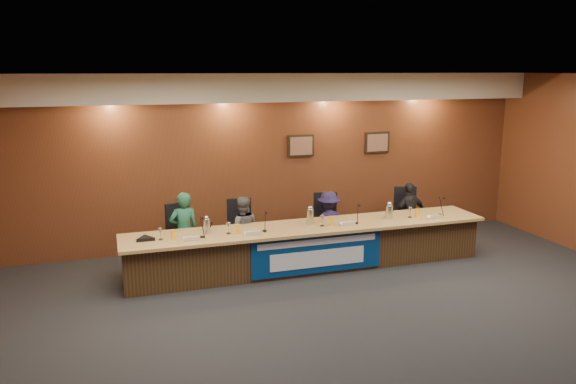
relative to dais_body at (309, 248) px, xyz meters
name	(u,v)px	position (x,y,z in m)	size (l,w,h in m)	color
floor	(372,329)	(0.00, -2.40, -0.35)	(10.00, 10.00, 0.00)	black
ceiling	(381,75)	(0.00, -2.40, 2.85)	(10.00, 8.00, 0.04)	silver
wall_back	(280,160)	(0.00, 1.60, 1.25)	(10.00, 0.04, 3.20)	#5B2E19
soffit	(284,87)	(0.00, 1.35, 2.60)	(10.00, 0.50, 0.50)	beige
dais_body	(309,248)	(0.00, 0.00, 0.00)	(6.00, 0.80, 0.70)	#3E2915
dais_top	(310,227)	(0.00, -0.05, 0.38)	(6.10, 0.95, 0.05)	#AD874A
banner	(318,254)	(0.00, -0.41, 0.03)	(2.20, 0.02, 0.65)	navy
banner_text_upper	(318,242)	(0.00, -0.43, 0.23)	(2.00, 0.01, 0.10)	silver
banner_text_lower	(318,259)	(0.00, -0.43, -0.05)	(1.60, 0.01, 0.28)	silver
wall_photo_left	(301,146)	(0.40, 1.57, 1.50)	(0.52, 0.04, 0.42)	black
wall_photo_right	(377,143)	(2.00, 1.57, 1.50)	(0.52, 0.04, 0.42)	black
panelist_a	(184,231)	(-1.98, 0.56, 0.31)	(0.48, 0.32, 1.32)	#1A563D
panelist_b	(242,230)	(-1.00, 0.56, 0.24)	(0.57, 0.45, 1.18)	#545459
panelist_c	(329,223)	(0.58, 0.56, 0.23)	(0.75, 0.43, 1.15)	#1B163B
panelist_d	(409,215)	(2.21, 0.56, 0.26)	(0.71, 0.30, 1.22)	black
office_chair_a	(184,240)	(-1.98, 0.66, 0.13)	(0.48, 0.48, 0.08)	black
office_chair_b	(241,235)	(-1.00, 0.66, 0.13)	(0.48, 0.48, 0.08)	black
office_chair_c	(326,227)	(0.58, 0.66, 0.13)	(0.48, 0.48, 0.08)	black
office_chair_d	(406,220)	(2.21, 0.66, 0.13)	(0.48, 0.48, 0.08)	black
nameplate_a	(192,238)	(-1.98, -0.32, 0.45)	(0.24, 0.06, 0.09)	white
microphone_a	(202,237)	(-1.80, -0.17, 0.41)	(0.07, 0.07, 0.02)	black
juice_glass_a	(173,235)	(-2.24, -0.14, 0.47)	(0.06, 0.06, 0.15)	#FFB115
water_glass_a	(160,234)	(-2.42, -0.10, 0.49)	(0.08, 0.08, 0.18)	silver
nameplate_b	(253,233)	(-1.04, -0.32, 0.45)	(0.24, 0.06, 0.09)	white
microphone_b	(265,231)	(-0.81, -0.15, 0.41)	(0.07, 0.07, 0.02)	black
juice_glass_b	(238,229)	(-1.24, -0.14, 0.47)	(0.06, 0.06, 0.15)	#FFB115
water_glass_b	(228,228)	(-1.38, -0.10, 0.49)	(0.08, 0.08, 0.18)	silver
nameplate_c	(349,223)	(0.60, -0.27, 0.45)	(0.24, 0.06, 0.09)	white
microphone_c	(356,223)	(0.78, -0.17, 0.41)	(0.07, 0.07, 0.02)	black
juice_glass_c	(331,221)	(0.34, -0.14, 0.47)	(0.06, 0.06, 0.15)	#FFB115
water_glass_c	(322,221)	(0.18, -0.14, 0.49)	(0.08, 0.08, 0.18)	silver
nameplate_d	(436,216)	(2.20, -0.33, 0.45)	(0.24, 0.06, 0.09)	white
microphone_d	(440,215)	(2.41, -0.12, 0.41)	(0.07, 0.07, 0.02)	black
juice_glass_d	(417,213)	(1.95, -0.14, 0.47)	(0.06, 0.06, 0.15)	#FFB115
water_glass_d	(410,212)	(1.83, -0.10, 0.49)	(0.08, 0.08, 0.18)	silver
carafe_left	(207,227)	(-1.70, -0.01, 0.52)	(0.11, 0.11, 0.24)	silver
carafe_mid	(310,217)	(0.03, 0.04, 0.53)	(0.12, 0.12, 0.25)	silver
carafe_right	(389,212)	(1.45, -0.05, 0.51)	(0.13, 0.13, 0.23)	silver
speakerphone	(145,239)	(-2.64, -0.05, 0.43)	(0.32, 0.32, 0.05)	black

